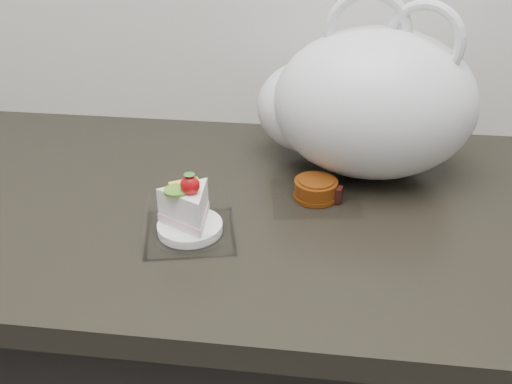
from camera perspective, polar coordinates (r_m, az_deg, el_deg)
name	(u,v)px	position (r m, az deg, el deg)	size (l,w,h in m)	color
cake_tray	(189,217)	(0.83, -6.69, -2.53)	(0.15, 0.15, 0.10)	white
mooncake_wrap	(316,191)	(0.92, 6.06, 0.13)	(0.16, 0.15, 0.03)	white
plastic_bag	(361,103)	(0.98, 10.48, 8.73)	(0.41, 0.32, 0.31)	silver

